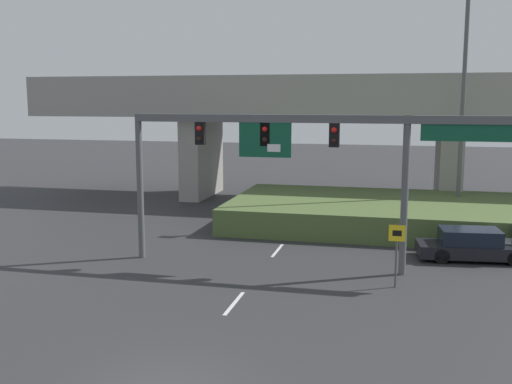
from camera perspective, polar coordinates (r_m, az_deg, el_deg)
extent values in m
cube|color=silver|center=(20.83, -2.08, -10.53)|extent=(0.14, 2.40, 0.01)
cube|color=silver|center=(27.74, 2.05, -5.58)|extent=(0.14, 2.40, 0.01)
cube|color=silver|center=(34.86, 4.48, -2.61)|extent=(0.14, 2.40, 0.01)
cube|color=silver|center=(42.09, 6.08, -0.65)|extent=(0.14, 2.40, 0.01)
cylinder|color=#515456|center=(26.42, -10.98, 0.49)|extent=(0.28, 0.28, 6.29)
cylinder|color=#515456|center=(24.07, 13.97, -0.42)|extent=(0.28, 0.28, 6.29)
cube|color=#515456|center=(24.02, 5.55, 6.95)|extent=(15.09, 0.32, 0.32)
cube|color=black|center=(25.15, -5.32, 5.59)|extent=(0.40, 0.28, 0.95)
sphere|color=red|center=(24.98, -5.46, 6.06)|extent=(0.22, 0.22, 0.22)
sphere|color=black|center=(25.00, -5.44, 5.08)|extent=(0.22, 0.22, 0.22)
cube|color=black|center=(24.40, 0.92, 5.53)|extent=(0.40, 0.28, 0.95)
sphere|color=red|center=(24.22, 0.83, 6.01)|extent=(0.22, 0.22, 0.22)
sphere|color=black|center=(24.24, 0.83, 5.00)|extent=(0.22, 0.22, 0.22)
cube|color=black|center=(23.95, 7.47, 5.39)|extent=(0.40, 0.28, 0.95)
sphere|color=red|center=(23.76, 7.44, 5.88)|extent=(0.22, 0.22, 0.22)
sphere|color=black|center=(23.79, 7.42, 4.85)|extent=(0.22, 0.22, 0.22)
cube|color=#0F4C33|center=(24.32, 0.87, 4.98)|extent=(2.16, 0.08, 1.40)
cube|color=white|center=(24.21, 1.71, 4.21)|extent=(0.54, 0.03, 0.31)
cube|color=#0F4C33|center=(23.87, 19.43, 5.33)|extent=(3.34, 0.07, 0.64)
cylinder|color=#4C4C4C|center=(22.74, 13.21, -5.92)|extent=(0.08, 0.08, 2.42)
cube|color=yellow|center=(22.49, 13.29, -3.84)|extent=(0.60, 0.03, 0.60)
cube|color=black|center=(22.48, 13.29, -3.85)|extent=(0.33, 0.01, 0.21)
cylinder|color=#515456|center=(35.90, 19.21, 10.08)|extent=(0.24, 0.24, 15.98)
cube|color=gray|center=(40.97, 6.13, 8.40)|extent=(39.74, 7.27, 1.78)
cube|color=gray|center=(37.59, 5.47, 10.41)|extent=(39.74, 0.40, 0.90)
cube|color=gray|center=(43.08, -5.18, 3.43)|extent=(1.40, 5.82, 5.74)
cube|color=gray|center=(40.95, 17.85, 2.75)|extent=(1.40, 5.82, 5.74)
cube|color=#4C6033|center=(33.72, 12.97, -2.02)|extent=(17.76, 9.68, 1.38)
cube|color=black|center=(27.74, 20.02, -5.21)|extent=(4.94, 2.31, 0.55)
cube|color=black|center=(27.56, 19.70, -4.00)|extent=(2.64, 1.89, 0.65)
cylinder|color=black|center=(28.87, 22.54, -5.04)|extent=(0.66, 0.29, 0.64)
cylinder|color=black|center=(28.24, 16.72, -5.04)|extent=(0.66, 0.29, 0.64)
cylinder|color=black|center=(26.71, 17.27, -5.85)|extent=(0.66, 0.29, 0.64)
cylinder|color=black|center=(29.90, 23.18, -4.62)|extent=(0.67, 0.35, 0.64)
cylinder|color=black|center=(28.35, 23.03, -5.32)|extent=(0.67, 0.35, 0.64)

